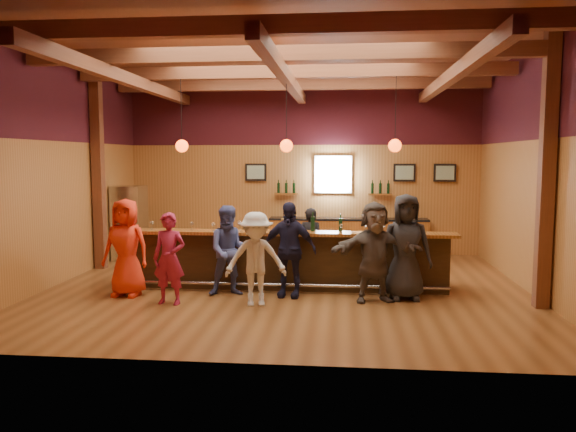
% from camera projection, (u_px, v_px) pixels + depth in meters
% --- Properties ---
extents(room, '(9.04, 9.00, 4.52)m').
position_uv_depth(room, '(287.00, 118.00, 10.47)').
color(room, brown).
rests_on(room, ground).
extents(bar_counter, '(6.30, 1.07, 1.11)m').
position_uv_depth(bar_counter, '(288.00, 259.00, 10.84)').
color(bar_counter, black).
rests_on(bar_counter, ground).
extents(back_bar_cabinet, '(4.00, 0.52, 0.95)m').
position_uv_depth(back_bar_cabinet, '(348.00, 237.00, 14.26)').
color(back_bar_cabinet, brown).
rests_on(back_bar_cabinet, ground).
extents(window, '(0.95, 0.09, 0.95)m').
position_uv_depth(window, '(333.00, 174.00, 14.36)').
color(window, silver).
rests_on(window, room).
extents(framed_pictures, '(5.35, 0.05, 0.45)m').
position_uv_depth(framed_pictures, '(367.00, 173.00, 14.26)').
color(framed_pictures, black).
rests_on(framed_pictures, room).
extents(wine_shelves, '(3.00, 0.18, 0.30)m').
position_uv_depth(wine_shelves, '(333.00, 191.00, 14.34)').
color(wine_shelves, brown).
rests_on(wine_shelves, room).
extents(pendant_lights, '(4.24, 0.24, 1.37)m').
position_uv_depth(pendant_lights, '(286.00, 145.00, 10.46)').
color(pendant_lights, black).
rests_on(pendant_lights, room).
extents(stainless_fridge, '(0.70, 0.70, 1.80)m').
position_uv_depth(stainless_fridge, '(130.00, 223.00, 13.63)').
color(stainless_fridge, silver).
rests_on(stainless_fridge, ground).
extents(customer_orange, '(0.90, 0.63, 1.75)m').
position_uv_depth(customer_orange, '(126.00, 248.00, 10.04)').
color(customer_orange, red).
rests_on(customer_orange, ground).
extents(customer_redvest, '(0.61, 0.44, 1.57)m').
position_uv_depth(customer_redvest, '(169.00, 258.00, 9.49)').
color(customer_redvest, '#9D1C3C').
rests_on(customer_redvest, ground).
extents(customer_denim, '(0.92, 0.80, 1.63)m').
position_uv_depth(customer_denim, '(230.00, 251.00, 10.09)').
color(customer_denim, '#454F8B').
rests_on(customer_denim, ground).
extents(customer_white, '(1.12, 0.77, 1.58)m').
position_uv_depth(customer_white, '(256.00, 259.00, 9.39)').
color(customer_white, silver).
rests_on(customer_white, ground).
extents(customer_navy, '(1.05, 0.57, 1.71)m').
position_uv_depth(customer_navy, '(289.00, 250.00, 9.98)').
color(customer_navy, '#191932').
rests_on(customer_navy, ground).
extents(customer_brown, '(1.68, 0.88, 1.73)m').
position_uv_depth(customer_brown, '(375.00, 252.00, 9.63)').
color(customer_brown, '#534942').
rests_on(customer_brown, ground).
extents(customer_dark, '(0.96, 0.67, 1.86)m').
position_uv_depth(customer_dark, '(405.00, 247.00, 9.79)').
color(customer_dark, black).
rests_on(customer_dark, ground).
extents(bartender, '(0.58, 0.42, 1.45)m').
position_uv_depth(bartender, '(310.00, 242.00, 11.63)').
color(bartender, black).
rests_on(bartender, ground).
extents(ice_bucket, '(0.22, 0.22, 0.24)m').
position_uv_depth(ice_bucket, '(287.00, 225.00, 10.43)').
color(ice_bucket, brown).
rests_on(ice_bucket, bar_counter).
extents(bottle_a, '(0.08, 0.08, 0.36)m').
position_uv_depth(bottle_a, '(313.00, 224.00, 10.48)').
color(bottle_a, black).
rests_on(bottle_a, bar_counter).
extents(bottle_b, '(0.07, 0.07, 0.32)m').
position_uv_depth(bottle_b, '(341.00, 224.00, 10.50)').
color(bottle_b, black).
rests_on(bottle_b, bar_counter).
extents(glass_a, '(0.07, 0.07, 0.17)m').
position_uv_depth(glass_a, '(152.00, 223.00, 10.74)').
color(glass_a, silver).
rests_on(glass_a, bar_counter).
extents(glass_b, '(0.07, 0.07, 0.16)m').
position_uv_depth(glass_b, '(192.00, 224.00, 10.63)').
color(glass_b, silver).
rests_on(glass_b, bar_counter).
extents(glass_c, '(0.07, 0.07, 0.16)m').
position_uv_depth(glass_c, '(213.00, 225.00, 10.53)').
color(glass_c, silver).
rests_on(glass_c, bar_counter).
extents(glass_d, '(0.09, 0.09, 0.20)m').
position_uv_depth(glass_d, '(240.00, 224.00, 10.48)').
color(glass_d, silver).
rests_on(glass_d, bar_counter).
extents(glass_e, '(0.08, 0.08, 0.18)m').
position_uv_depth(glass_e, '(266.00, 224.00, 10.53)').
color(glass_e, silver).
rests_on(glass_e, bar_counter).
extents(glass_f, '(0.07, 0.07, 0.16)m').
position_uv_depth(glass_f, '(341.00, 226.00, 10.31)').
color(glass_f, silver).
rests_on(glass_f, bar_counter).
extents(glass_g, '(0.08, 0.08, 0.17)m').
position_uv_depth(glass_g, '(365.00, 226.00, 10.29)').
color(glass_g, silver).
rests_on(glass_g, bar_counter).
extents(glass_h, '(0.08, 0.08, 0.17)m').
position_uv_depth(glass_h, '(383.00, 226.00, 10.26)').
color(glass_h, silver).
rests_on(glass_h, bar_counter).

